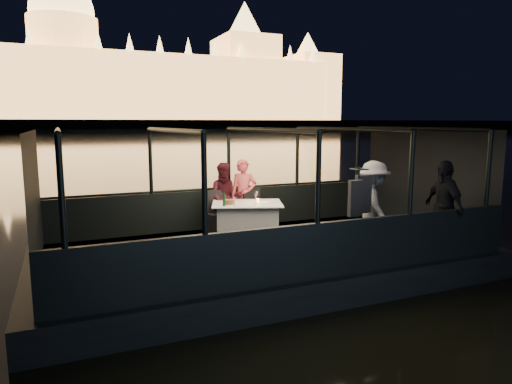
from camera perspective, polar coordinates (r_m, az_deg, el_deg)
name	(u,v)px	position (r m, az deg, el deg)	size (l,w,h in m)	color
river_water	(81,140)	(88.06, -21.05, 6.14)	(500.00, 500.00, 0.00)	black
boat_hull	(264,272)	(9.19, 1.00, -9.95)	(8.60, 4.40, 1.00)	black
boat_deck	(264,248)	(9.05, 1.01, -7.07)	(8.00, 4.00, 0.04)	black
gunwale_port	(229,208)	(10.75, -3.37, -1.99)	(8.00, 0.08, 0.90)	black
gunwale_starboard	(317,251)	(7.21, 7.62, -7.36)	(8.00, 0.08, 0.90)	black
cabin_glass_port	(229,159)	(10.60, -3.43, 4.13)	(8.00, 0.02, 1.40)	#99B2B2
cabin_glass_starboard	(318,178)	(6.99, 7.80, 1.75)	(8.00, 0.02, 1.40)	#99B2B2
cabin_roof_glass	(264,130)	(8.71, 1.05, 7.79)	(8.00, 4.00, 0.02)	#99B2B2
end_wall_fore	(35,204)	(8.05, -25.90, -1.37)	(0.02, 4.00, 2.30)	black
end_wall_aft	(424,180)	(11.06, 20.29, 1.45)	(0.02, 4.00, 2.30)	black
canopy_ribs	(264,190)	(8.80, 1.03, 0.29)	(8.00, 4.00, 2.30)	black
embankment	(67,127)	(217.98, -22.53, 7.46)	(400.00, 140.00, 6.00)	#423D33
parliament_building	(64,50)	(184.82, -22.85, 16.07)	(220.00, 32.00, 60.00)	#F2D18C
dining_table_central	(247,221)	(9.63, -1.11, -3.61)	(1.45, 1.05, 0.77)	white
chair_port_left	(219,215)	(9.93, -4.61, -2.89)	(0.45, 0.45, 0.96)	black
chair_port_right	(255,213)	(10.17, -0.14, -2.58)	(0.44, 0.44, 0.94)	black
coat_stand	(358,209)	(8.40, 12.59, -2.06)	(0.46, 0.37, 1.66)	black
person_woman_coral	(244,198)	(10.31, -1.55, -0.74)	(0.58, 0.39, 1.62)	#DD5054
person_man_maroon	(226,199)	(10.16, -3.80, -0.90)	(0.75, 0.58, 1.56)	#3E1119
passenger_stripe	(373,206)	(9.02, 14.42, -1.72)	(1.12, 0.63, 1.72)	silver
passenger_dark	(443,208)	(9.21, 22.34, -1.89)	(1.03, 0.43, 1.75)	black
wine_bottle	(224,199)	(9.22, -4.00, -0.84)	(0.06, 0.06, 0.29)	#163D18
bread_basket	(230,202)	(9.44, -3.30, -1.28)	(0.21, 0.21, 0.08)	brown
amber_candle	(258,201)	(9.60, 0.26, -1.11)	(0.06, 0.06, 0.08)	orange
plate_near	(265,202)	(9.60, 1.14, -1.30)	(0.25, 0.25, 0.02)	white
plate_far	(230,202)	(9.63, -3.22, -1.28)	(0.25, 0.25, 0.02)	silver
wine_glass_white	(234,201)	(9.22, -2.72, -1.17)	(0.06, 0.06, 0.19)	white
wine_glass_red	(257,196)	(9.86, 0.11, -0.52)	(0.06, 0.06, 0.19)	white
wine_glass_empty	(256,199)	(9.46, -0.05, -0.91)	(0.07, 0.07, 0.20)	silver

